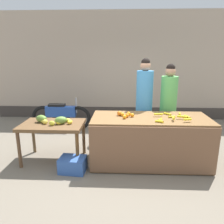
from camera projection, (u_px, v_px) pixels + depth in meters
name	position (u px, v px, depth m)	size (l,w,h in m)	color
ground_plane	(123.00, 161.00, 4.06)	(24.00, 24.00, 0.00)	#756B5B
market_wall_back	(123.00, 68.00, 6.58)	(8.08, 0.23, 3.23)	tan
fruit_stall_counter	(150.00, 140.00, 3.92)	(2.10, 0.92, 0.88)	brown
side_table_wooden	(53.00, 128.00, 3.96)	(1.13, 0.73, 0.73)	brown
banana_bunch_pile	(173.00, 117.00, 3.73)	(0.65, 0.60, 0.07)	gold
orange_pile	(125.00, 115.00, 3.85)	(0.31, 0.28, 0.09)	orange
mango_papaya_pile	(53.00, 120.00, 3.92)	(0.74, 0.33, 0.14)	yellow
vendor_woman_blue_shirt	(144.00, 104.00, 4.47)	(0.34, 0.34, 1.90)	#33333D
vendor_woman_green_shirt	(168.00, 107.00, 4.48)	(0.34, 0.34, 1.79)	#33333D
parked_motorcycle	(61.00, 115.00, 5.73)	(1.60, 0.18, 0.88)	black
produce_crate	(73.00, 165.00, 3.67)	(0.44, 0.32, 0.26)	#3359A5
produce_sack	(101.00, 132.00, 4.77)	(0.36, 0.30, 0.58)	tan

